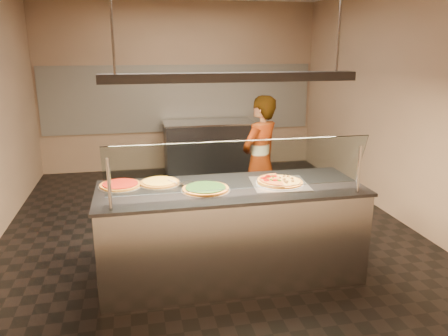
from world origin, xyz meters
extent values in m
cube|color=black|center=(0.00, 0.00, -0.01)|extent=(5.00, 6.00, 0.02)
cube|color=tan|center=(0.00, 3.01, 1.50)|extent=(5.00, 0.02, 3.00)
cube|color=tan|center=(0.00, -3.01, 1.50)|extent=(5.00, 0.02, 3.00)
cube|color=tan|center=(2.51, 0.00, 1.50)|extent=(0.02, 6.00, 3.00)
cube|color=silver|center=(0.00, 2.98, 1.30)|extent=(4.90, 0.02, 1.20)
cube|color=#B7B7BC|center=(0.01, -1.18, 0.45)|extent=(2.47, 0.90, 0.90)
cube|color=#39393E|center=(0.01, -1.18, 0.92)|extent=(2.51, 0.94, 0.03)
cylinder|color=#B7B7BC|center=(-1.08, -1.58, 1.15)|extent=(0.03, 0.03, 0.44)
cylinder|color=#B7B7BC|center=(1.10, -1.58, 1.15)|extent=(0.03, 0.03, 0.44)
cube|color=white|center=(0.01, -1.52, 1.23)|extent=(2.27, 0.18, 0.47)
cube|color=silver|center=(0.49, -1.19, 0.93)|extent=(0.58, 0.58, 0.01)
cylinder|color=silver|center=(0.49, -1.19, 0.94)|extent=(0.46, 0.46, 0.01)
cylinder|color=#6E0602|center=(0.46, -1.09, 0.99)|extent=(0.06, 0.06, 0.01)
cylinder|color=#6E0602|center=(0.41, -1.08, 0.99)|extent=(0.06, 0.06, 0.01)
cylinder|color=#6E0602|center=(0.40, -1.11, 0.99)|extent=(0.06, 0.06, 0.01)
cylinder|color=#6E0602|center=(0.34, -1.14, 0.99)|extent=(0.06, 0.06, 0.01)
cylinder|color=#6E0602|center=(0.36, -1.17, 0.99)|extent=(0.06, 0.06, 0.01)
cylinder|color=#6E0602|center=(0.35, -1.21, 0.99)|extent=(0.06, 0.06, 0.01)
cylinder|color=#6E0602|center=(0.43, -1.23, 0.99)|extent=(0.06, 0.06, 0.01)
cube|color=#19590F|center=(0.46, -1.08, 0.99)|extent=(0.02, 0.02, 0.01)
cube|color=#19590F|center=(0.44, -1.08, 0.99)|extent=(0.02, 0.02, 0.01)
cube|color=#19590F|center=(0.44, -1.15, 0.99)|extent=(0.02, 0.02, 0.01)
cube|color=#19590F|center=(0.38, -1.17, 0.99)|extent=(0.02, 0.01, 0.01)
cube|color=#19590F|center=(0.40, -1.20, 0.99)|extent=(0.02, 0.02, 0.01)
cube|color=#19590F|center=(0.40, -1.23, 0.99)|extent=(0.02, 0.01, 0.01)
cube|color=#19590F|center=(0.46, -1.24, 0.99)|extent=(0.02, 0.02, 0.01)
cube|color=#19590F|center=(0.47, -1.26, 0.99)|extent=(0.02, 0.01, 0.01)
sphere|color=#513014|center=(0.53, -1.28, 0.97)|extent=(0.03, 0.03, 0.03)
sphere|color=#513014|center=(0.53, -1.25, 0.97)|extent=(0.03, 0.03, 0.03)
sphere|color=#513014|center=(0.55, -1.24, 0.97)|extent=(0.03, 0.03, 0.03)
sphere|color=#513014|center=(0.60, -1.25, 0.97)|extent=(0.03, 0.03, 0.03)
sphere|color=#513014|center=(0.61, -1.22, 0.97)|extent=(0.03, 0.03, 0.03)
sphere|color=#513014|center=(0.53, -1.19, 0.97)|extent=(0.03, 0.03, 0.03)
sphere|color=#513014|center=(0.63, -1.16, 0.97)|extent=(0.03, 0.03, 0.03)
sphere|color=#513014|center=(0.55, -1.16, 0.97)|extent=(0.03, 0.03, 0.03)
sphere|color=#513014|center=(0.61, -1.09, 0.97)|extent=(0.03, 0.03, 0.03)
sphere|color=#513014|center=(0.58, -1.07, 0.97)|extent=(0.03, 0.03, 0.03)
sphere|color=#513014|center=(0.52, -1.11, 0.97)|extent=(0.03, 0.03, 0.03)
cylinder|color=silver|center=(-0.24, -1.23, 0.93)|extent=(0.46, 0.46, 0.01)
cylinder|color=#955519|center=(-0.24, -1.23, 0.95)|extent=(0.43, 0.43, 0.02)
cylinder|color=black|center=(-0.24, -1.23, 0.96)|extent=(0.37, 0.37, 0.01)
cylinder|color=silver|center=(-0.64, -0.94, 0.93)|extent=(0.40, 0.40, 0.01)
cylinder|color=#955519|center=(-0.64, -0.94, 0.94)|extent=(0.37, 0.37, 0.02)
cylinder|color=gold|center=(-0.64, -0.94, 0.96)|extent=(0.32, 0.32, 0.01)
cylinder|color=silver|center=(-1.02, -0.94, 0.93)|extent=(0.41, 0.41, 0.01)
cylinder|color=#955519|center=(-1.02, -0.94, 0.94)|extent=(0.38, 0.38, 0.02)
cylinder|color=#8B0D05|center=(-1.02, -0.94, 0.96)|extent=(0.33, 0.33, 0.01)
cube|color=#B7B7BC|center=(-0.39, -1.05, 0.96)|extent=(0.17, 0.16, 0.00)
cylinder|color=tan|center=(-0.52, -1.00, 0.96)|extent=(0.09, 0.13, 0.02)
cube|color=#39393E|center=(0.44, 2.55, 0.45)|extent=(1.56, 0.70, 0.90)
cube|color=#B7B7BC|center=(0.44, 2.55, 0.92)|extent=(1.60, 0.74, 0.03)
imported|color=#262530|center=(0.68, 0.10, 0.82)|extent=(0.72, 0.67, 1.64)
cube|color=#39393E|center=(0.01, -1.18, 1.95)|extent=(2.30, 0.18, 0.08)
cylinder|color=#B7B7BC|center=(-0.99, -1.18, 2.50)|extent=(0.02, 0.02, 1.01)
cylinder|color=#B7B7BC|center=(1.01, -1.18, 2.50)|extent=(0.02, 0.02, 1.01)
camera|label=1|loc=(-0.86, -5.02, 2.21)|focal=35.00mm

